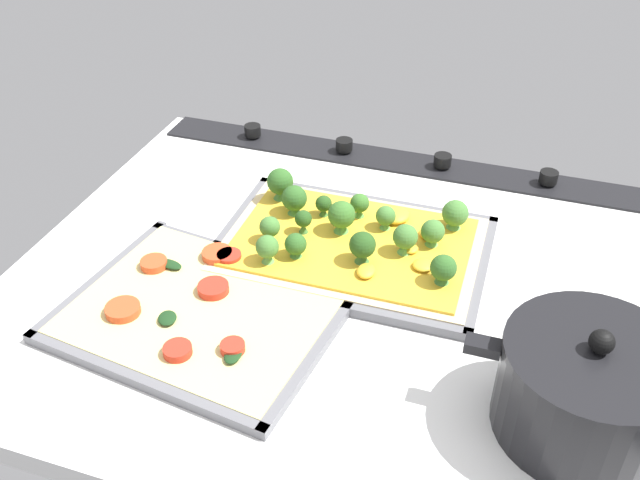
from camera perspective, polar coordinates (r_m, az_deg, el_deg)
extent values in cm
cube|color=white|center=(92.72, 1.01, -3.84)|extent=(82.01, 71.22, 3.00)
cube|color=black|center=(117.41, 5.80, 6.45)|extent=(78.73, 7.00, 0.80)
cylinder|color=black|center=(114.94, 17.86, 4.83)|extent=(2.80, 2.80, 1.80)
cylinder|color=black|center=(115.59, 9.80, 6.32)|extent=(2.80, 2.80, 1.80)
cylinder|color=black|center=(118.53, 1.95, 7.64)|extent=(2.80, 2.80, 1.80)
cylinder|color=black|center=(123.60, -5.43, 8.75)|extent=(2.80, 2.80, 1.80)
cube|color=slate|center=(96.21, 2.56, -0.86)|extent=(36.22, 25.59, 0.50)
cube|color=slate|center=(105.63, 4.37, 3.05)|extent=(36.06, 1.44, 1.30)
cube|color=slate|center=(86.92, 0.37, -5.18)|extent=(36.06, 1.44, 1.30)
cube|color=slate|center=(93.94, 12.85, -2.61)|extent=(1.37, 25.36, 1.30)
cube|color=slate|center=(101.01, -6.98, 1.16)|extent=(1.37, 25.36, 1.30)
cube|color=beige|center=(95.76, 2.57, -0.50)|extent=(33.81, 23.17, 1.00)
cube|color=gold|center=(95.35, 2.58, -0.16)|extent=(31.10, 20.86, 0.40)
cone|color=#68AD54|center=(97.71, 5.25, 1.21)|extent=(1.51, 1.51, 1.00)
sphere|color=#427533|center=(96.85, 5.30, 1.95)|extent=(2.74, 2.74, 2.74)
cone|color=#68AD54|center=(99.13, 10.67, 1.24)|extent=(1.99, 1.99, 1.00)
sphere|color=#427533|center=(98.11, 10.79, 2.13)|extent=(3.62, 3.62, 3.62)
cone|color=#68AD54|center=(91.36, -4.21, -1.42)|extent=(1.66, 1.66, 1.24)
sphere|color=#427533|center=(90.32, -4.25, -0.53)|extent=(3.01, 3.01, 3.01)
cone|color=#68AD54|center=(95.03, -4.01, 0.25)|extent=(1.54, 1.54, 1.23)
sphere|color=#427533|center=(94.07, -4.05, 1.07)|extent=(2.80, 2.80, 2.80)
cone|color=#427635|center=(91.26, 3.38, -1.38)|extent=(1.89, 1.89, 1.36)
sphere|color=#264C1C|center=(90.08, 3.43, -0.38)|extent=(3.44, 3.44, 3.44)
cone|color=#4D8B3F|center=(100.38, -2.05, 2.45)|extent=(1.98, 1.98, 1.16)
sphere|color=#2D5B23|center=(99.32, -2.08, 3.38)|extent=(3.60, 3.60, 3.60)
cone|color=#68AD54|center=(95.34, 8.94, -0.12)|extent=(1.74, 1.74, 0.96)
sphere|color=#427533|center=(94.38, 9.04, 0.70)|extent=(3.17, 3.17, 3.17)
cone|color=#5B9F46|center=(99.79, 3.31, 2.19)|extent=(1.48, 1.48, 1.17)
sphere|color=#386B28|center=(98.92, 3.34, 2.96)|extent=(2.68, 2.68, 2.68)
cone|color=#427635|center=(96.43, -1.34, 0.97)|extent=(1.28, 1.28, 1.33)
sphere|color=#264C1C|center=(95.56, -1.35, 1.72)|extent=(2.33, 2.33, 2.33)
cone|color=#427635|center=(99.92, 0.29, 2.27)|extent=(1.28, 1.28, 1.06)
sphere|color=#264C1C|center=(99.15, 0.30, 2.94)|extent=(2.32, 2.32, 2.32)
cone|color=#4D8B3F|center=(92.22, -1.95, -1.08)|extent=(1.59, 1.59, 0.85)
sphere|color=#2D5B23|center=(91.32, -1.97, -0.32)|extent=(2.89, 2.89, 2.89)
cone|color=#4D8B3F|center=(89.17, 9.76, -3.09)|extent=(1.82, 1.82, 1.03)
sphere|color=#2D5B23|center=(88.10, 9.87, -2.20)|extent=(3.30, 3.30, 3.30)
cone|color=#4D8B3F|center=(103.73, -3.18, 3.70)|extent=(2.10, 2.10, 1.40)
sphere|color=#2D5B23|center=(102.61, -3.22, 4.71)|extent=(3.83, 3.83, 3.83)
cone|color=#68AD54|center=(93.31, 6.78, -0.66)|extent=(1.80, 1.80, 1.32)
sphere|color=#427533|center=(92.21, 6.86, 0.28)|extent=(3.28, 3.28, 3.28)
cone|color=#5B9F46|center=(96.63, 1.72, 1.04)|extent=(2.06, 2.06, 1.32)
sphere|color=#386B28|center=(95.47, 1.74, 2.06)|extent=(3.75, 3.75, 3.75)
ellipsoid|color=gold|center=(96.98, 8.85, 0.59)|extent=(4.16, 4.22, 1.13)
ellipsoid|color=gold|center=(93.97, 7.24, -0.64)|extent=(2.76, 2.94, 0.85)
ellipsoid|color=gold|center=(96.50, 6.71, 0.50)|extent=(2.72, 2.91, 0.85)
ellipsoid|color=gold|center=(99.66, 5.99, 2.03)|extent=(5.69, 5.73, 1.50)
ellipsoid|color=gold|center=(91.16, 8.26, -2.02)|extent=(2.93, 2.91, 0.94)
ellipsoid|color=gold|center=(89.50, 3.74, -2.44)|extent=(2.56, 3.19, 1.06)
cube|color=slate|center=(87.27, -9.34, -5.92)|extent=(35.02, 29.93, 0.50)
cube|color=slate|center=(94.86, -5.24, -1.30)|extent=(31.76, 5.38, 1.30)
cube|color=slate|center=(80.30, -14.33, -10.91)|extent=(31.76, 5.38, 1.30)
cube|color=slate|center=(80.96, -0.22, -8.96)|extent=(4.60, 25.90, 1.30)
cube|color=slate|center=(95.16, -17.06, -2.85)|extent=(4.60, 25.90, 1.30)
cube|color=#DAC97B|center=(86.81, -9.39, -5.57)|extent=(32.32, 27.24, 0.90)
cylinder|color=#D14723|center=(87.46, -15.53, -5.40)|extent=(4.17, 4.17, 1.00)
cylinder|color=red|center=(93.01, -7.29, -1.36)|extent=(3.21, 3.21, 1.00)
cylinder|color=red|center=(80.90, -11.35, -8.67)|extent=(3.24, 3.24, 1.00)
cylinder|color=#D14723|center=(93.61, -13.18, -1.85)|extent=(3.44, 3.44, 1.00)
cylinder|color=red|center=(88.26, -8.55, -3.85)|extent=(3.86, 3.86, 1.00)
cylinder|color=red|center=(80.30, -7.02, -8.52)|extent=(2.79, 2.79, 1.00)
cylinder|color=#D14723|center=(93.68, -8.24, -1.14)|extent=(3.95, 3.95, 1.00)
ellipsoid|color=#193819|center=(85.24, -12.14, -6.13)|extent=(3.14, 3.35, 0.60)
ellipsoid|color=#193819|center=(93.24, -11.96, -1.90)|extent=(3.79, 2.21, 0.60)
ellipsoid|color=#193819|center=(79.68, -6.97, -9.06)|extent=(2.27, 3.29, 0.60)
cylinder|color=black|center=(75.76, 20.52, -11.39)|extent=(17.23, 17.23, 9.70)
cylinder|color=black|center=(72.19, 21.39, -8.53)|extent=(17.57, 17.57, 0.80)
sphere|color=black|center=(71.15, 21.66, -7.60)|extent=(2.40, 2.40, 2.40)
cube|color=black|center=(72.99, 12.92, -8.29)|extent=(3.60, 2.00, 1.20)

